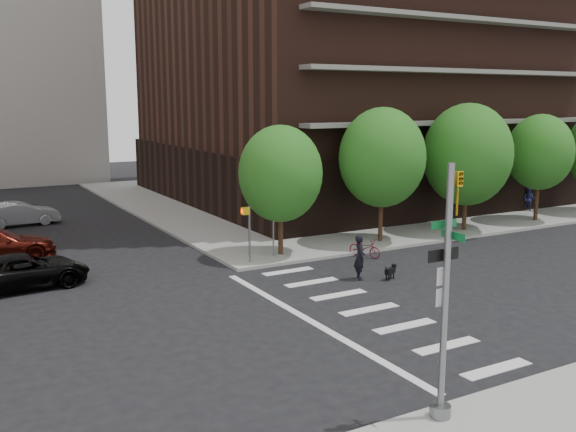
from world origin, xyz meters
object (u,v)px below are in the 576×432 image
(traffic_signal, at_px, (445,313))
(dog_walker, at_px, (360,257))
(parked_car_black, at_px, (24,271))
(scooter, at_px, (365,248))
(parked_car_silver, at_px, (21,214))
(pedestrian_far, at_px, (529,199))

(traffic_signal, relative_size, dog_walker, 3.13)
(parked_car_black, distance_m, dog_walker, 13.72)
(traffic_signal, height_order, scooter, traffic_signal)
(parked_car_silver, bearing_deg, scooter, -145.65)
(pedestrian_far, bearing_deg, parked_car_silver, -132.39)
(dog_walker, bearing_deg, scooter, -15.64)
(traffic_signal, xyz_separation_m, scooter, (8.01, 13.99, -2.25))
(traffic_signal, bearing_deg, dog_walker, 63.29)
(scooter, relative_size, dog_walker, 0.89)
(traffic_signal, relative_size, scooter, 3.50)
(parked_car_silver, xyz_separation_m, scooter, (13.44, -16.50, -0.27))
(pedestrian_far, bearing_deg, scooter, -95.70)
(traffic_signal, height_order, dog_walker, traffic_signal)
(traffic_signal, bearing_deg, parked_car_black, 113.12)
(traffic_signal, bearing_deg, scooter, 60.21)
(traffic_signal, distance_m, parked_car_silver, 31.03)
(pedestrian_far, bearing_deg, dog_walker, -89.30)
(parked_car_black, xyz_separation_m, parked_car_silver, (1.61, 14.00, 0.02))
(traffic_signal, xyz_separation_m, parked_car_silver, (-5.43, 30.49, -1.97))
(pedestrian_far, bearing_deg, parked_car_black, -107.13)
(dog_walker, bearing_deg, parked_car_black, 89.80)
(scooter, height_order, pedestrian_far, pedestrian_far)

